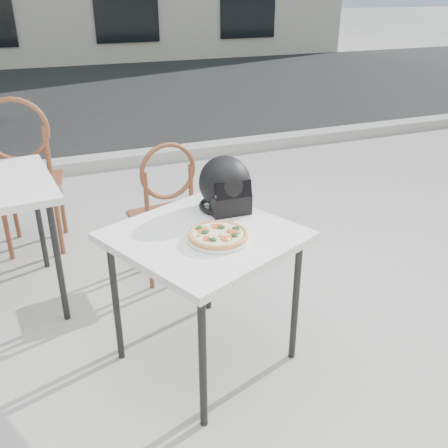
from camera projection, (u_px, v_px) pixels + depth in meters
name	position (u px, v px, depth m)	size (l,w,h in m)	color
ground	(256.00, 306.00, 3.05)	(80.00, 80.00, 0.00)	#9F9B97
street_asphalt	(86.00, 96.00, 8.90)	(30.00, 8.00, 0.00)	black
curb	(139.00, 157.00, 5.53)	(30.00, 0.25, 0.12)	#A3A098
cafe_table_main	(205.00, 245.00, 2.35)	(1.01, 1.01, 0.73)	silver
plate	(218.00, 238.00, 2.25)	(0.30, 0.30, 0.02)	white
pizza	(218.00, 234.00, 2.24)	(0.34, 0.34, 0.03)	#D4904D
helmet	(225.00, 186.00, 2.53)	(0.28, 0.29, 0.28)	black
cafe_chair_main	(165.00, 204.00, 3.14)	(0.40, 0.40, 0.95)	brown
cafe_chair_side	(25.00, 168.00, 3.43)	(0.51, 0.51, 1.15)	brown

